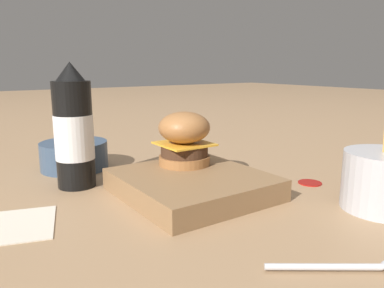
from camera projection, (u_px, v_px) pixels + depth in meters
name	position (u px, v px, depth m)	size (l,w,h in m)	color
ground_plane	(169.00, 206.00, 0.56)	(6.00, 6.00, 0.00)	#9E7A56
serving_board	(192.00, 184.00, 0.61)	(0.23, 0.22, 0.04)	olive
burger	(184.00, 138.00, 0.66)	(0.09, 0.09, 0.09)	#9E6638
ketchup_bottle	(74.00, 132.00, 0.64)	(0.07, 0.07, 0.22)	black
side_bowl	(74.00, 154.00, 0.77)	(0.13, 0.13, 0.06)	#384C66
spoon	(381.00, 267.00, 0.38)	(0.11, 0.14, 0.01)	silver
ketchup_puddle	(310.00, 182.00, 0.67)	(0.04, 0.04, 0.00)	#9E140F
parchment_square	(8.00, 226.00, 0.49)	(0.14, 0.14, 0.00)	beige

